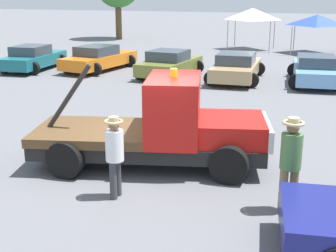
{
  "coord_description": "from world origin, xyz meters",
  "views": [
    {
      "loc": [
        3.85,
        -10.27,
        4.22
      ],
      "look_at": [
        0.5,
        0.0,
        1.05
      ],
      "focal_mm": 50.0,
      "sensor_mm": 36.0,
      "label": 1
    }
  ],
  "objects_px": {
    "parked_car_skyblue": "(315,70)",
    "person_at_hood": "(115,151)",
    "parked_car_teal": "(33,58)",
    "canopy_tent_blue": "(317,20)",
    "parked_car_orange": "(99,58)",
    "canopy_tent_white": "(253,14)",
    "person_near_truck": "(291,157)",
    "parked_car_olive": "(170,64)",
    "tow_truck": "(163,129)",
    "parked_car_tan": "(236,67)"
  },
  "relations": [
    {
      "from": "person_at_hood",
      "to": "canopy_tent_blue",
      "type": "xyz_separation_m",
      "value": [
        3.43,
        25.36,
        1.19
      ]
    },
    {
      "from": "canopy_tent_blue",
      "to": "parked_car_skyblue",
      "type": "bearing_deg",
      "value": -88.78
    },
    {
      "from": "parked_car_orange",
      "to": "canopy_tent_white",
      "type": "relative_size",
      "value": 1.7
    },
    {
      "from": "person_at_hood",
      "to": "canopy_tent_white",
      "type": "bearing_deg",
      "value": 94.08
    },
    {
      "from": "tow_truck",
      "to": "parked_car_olive",
      "type": "relative_size",
      "value": 1.36
    },
    {
      "from": "parked_car_tan",
      "to": "person_at_hood",
      "type": "bearing_deg",
      "value": 177.65
    },
    {
      "from": "tow_truck",
      "to": "parked_car_teal",
      "type": "bearing_deg",
      "value": 121.63
    },
    {
      "from": "tow_truck",
      "to": "parked_car_teal",
      "type": "distance_m",
      "value": 16.03
    },
    {
      "from": "canopy_tent_blue",
      "to": "parked_car_tan",
      "type": "bearing_deg",
      "value": -106.2
    },
    {
      "from": "canopy_tent_white",
      "to": "canopy_tent_blue",
      "type": "xyz_separation_m",
      "value": [
        4.45,
        -0.74,
        -0.3
      ]
    },
    {
      "from": "parked_car_teal",
      "to": "canopy_tent_blue",
      "type": "relative_size",
      "value": 1.48
    },
    {
      "from": "tow_truck",
      "to": "person_near_truck",
      "type": "height_order",
      "value": "tow_truck"
    },
    {
      "from": "parked_car_teal",
      "to": "parked_car_skyblue",
      "type": "xyz_separation_m",
      "value": [
        14.6,
        0.66,
        0.0
      ]
    },
    {
      "from": "parked_car_teal",
      "to": "canopy_tent_blue",
      "type": "height_order",
      "value": "canopy_tent_blue"
    },
    {
      "from": "tow_truck",
      "to": "person_at_hood",
      "type": "relative_size",
      "value": 3.43
    },
    {
      "from": "person_near_truck",
      "to": "parked_car_tan",
      "type": "distance_m",
      "value": 13.77
    },
    {
      "from": "parked_car_olive",
      "to": "parked_car_skyblue",
      "type": "height_order",
      "value": "same"
    },
    {
      "from": "parked_car_teal",
      "to": "canopy_tent_blue",
      "type": "distance_m",
      "value": 18.71
    },
    {
      "from": "parked_car_orange",
      "to": "canopy_tent_blue",
      "type": "xyz_separation_m",
      "value": [
        10.92,
        10.86,
        1.58
      ]
    },
    {
      "from": "tow_truck",
      "to": "canopy_tent_blue",
      "type": "xyz_separation_m",
      "value": [
        3.09,
        23.27,
        1.28
      ]
    },
    {
      "from": "parked_car_olive",
      "to": "canopy_tent_white",
      "type": "bearing_deg",
      "value": -4.24
    },
    {
      "from": "person_at_hood",
      "to": "parked_car_teal",
      "type": "height_order",
      "value": "person_at_hood"
    },
    {
      "from": "parked_car_orange",
      "to": "parked_car_olive",
      "type": "bearing_deg",
      "value": -89.82
    },
    {
      "from": "tow_truck",
      "to": "parked_car_olive",
      "type": "distance_m",
      "value": 12.29
    },
    {
      "from": "parked_car_teal",
      "to": "parked_car_tan",
      "type": "distance_m",
      "value": 11.01
    },
    {
      "from": "parked_car_orange",
      "to": "parked_car_tan",
      "type": "bearing_deg",
      "value": -85.99
    },
    {
      "from": "person_at_hood",
      "to": "person_near_truck",
      "type": "bearing_deg",
      "value": 9.56
    },
    {
      "from": "person_at_hood",
      "to": "parked_car_orange",
      "type": "distance_m",
      "value": 16.32
    },
    {
      "from": "person_near_truck",
      "to": "person_at_hood",
      "type": "bearing_deg",
      "value": 65.51
    },
    {
      "from": "parked_car_skyblue",
      "to": "person_at_hood",
      "type": "bearing_deg",
      "value": 160.45
    },
    {
      "from": "parked_car_orange",
      "to": "parked_car_skyblue",
      "type": "relative_size",
      "value": 1.03
    },
    {
      "from": "parked_car_orange",
      "to": "parked_car_olive",
      "type": "height_order",
      "value": "same"
    },
    {
      "from": "parked_car_teal",
      "to": "parked_car_skyblue",
      "type": "bearing_deg",
      "value": -91.18
    },
    {
      "from": "parked_car_skyblue",
      "to": "parked_car_tan",
      "type": "bearing_deg",
      "value": 90.33
    },
    {
      "from": "parked_car_olive",
      "to": "person_near_truck",
      "type": "bearing_deg",
      "value": -147.03
    },
    {
      "from": "parked_car_teal",
      "to": "parked_car_olive",
      "type": "bearing_deg",
      "value": -91.19
    },
    {
      "from": "person_at_hood",
      "to": "canopy_tent_white",
      "type": "relative_size",
      "value": 0.59
    },
    {
      "from": "parked_car_teal",
      "to": "parked_car_olive",
      "type": "xyz_separation_m",
      "value": [
        7.66,
        0.35,
        0.0
      ]
    },
    {
      "from": "canopy_tent_white",
      "to": "canopy_tent_blue",
      "type": "distance_m",
      "value": 4.52
    },
    {
      "from": "canopy_tent_white",
      "to": "parked_car_skyblue",
      "type": "bearing_deg",
      "value": -68.58
    },
    {
      "from": "person_at_hood",
      "to": "parked_car_skyblue",
      "type": "bearing_deg",
      "value": 77.28
    },
    {
      "from": "parked_car_orange",
      "to": "parked_car_tan",
      "type": "xyz_separation_m",
      "value": [
        7.57,
        -0.69,
        0.0
      ]
    },
    {
      "from": "tow_truck",
      "to": "parked_car_skyblue",
      "type": "height_order",
      "value": "tow_truck"
    },
    {
      "from": "person_near_truck",
      "to": "canopy_tent_white",
      "type": "relative_size",
      "value": 0.64
    },
    {
      "from": "tow_truck",
      "to": "parked_car_orange",
      "type": "distance_m",
      "value": 14.68
    },
    {
      "from": "canopy_tent_white",
      "to": "person_at_hood",
      "type": "bearing_deg",
      "value": -87.77
    },
    {
      "from": "person_near_truck",
      "to": "parked_car_skyblue",
      "type": "relative_size",
      "value": 0.39
    },
    {
      "from": "parked_car_teal",
      "to": "canopy_tent_white",
      "type": "height_order",
      "value": "canopy_tent_white"
    },
    {
      "from": "tow_truck",
      "to": "parked_car_orange",
      "type": "xyz_separation_m",
      "value": [
        -7.84,
        12.41,
        -0.3
      ]
    },
    {
      "from": "tow_truck",
      "to": "parked_car_skyblue",
      "type": "distance_m",
      "value": 12.51
    }
  ]
}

